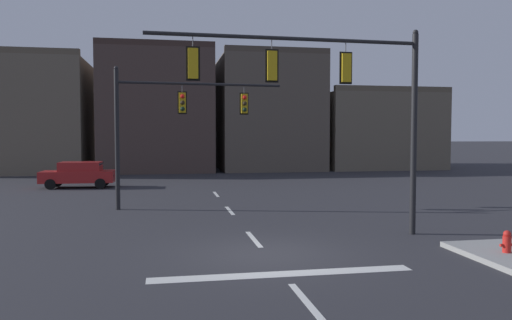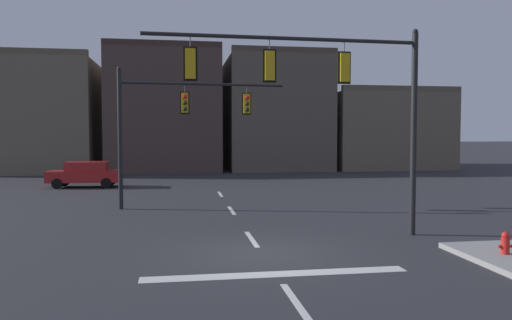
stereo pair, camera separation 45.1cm
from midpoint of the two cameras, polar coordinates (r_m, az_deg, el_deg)
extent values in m
plane|color=#2B2B30|center=(14.00, 0.26, -10.78)|extent=(400.00, 400.00, 0.00)
cube|color=silver|center=(12.11, 2.05, -12.97)|extent=(6.40, 0.50, 0.01)
cube|color=silver|center=(10.25, 4.55, -15.96)|extent=(0.16, 2.40, 0.01)
cube|color=silver|center=(15.92, -1.08, -9.08)|extent=(0.16, 2.40, 0.01)
cube|color=silver|center=(21.77, -3.63, -5.82)|extent=(0.16, 2.40, 0.01)
cube|color=silver|center=(27.68, -5.09, -3.94)|extent=(0.16, 2.40, 0.01)
cylinder|color=black|center=(17.13, 16.99, 2.77)|extent=(0.20, 0.20, 6.61)
cylinder|color=black|center=(15.80, 2.73, 13.80)|extent=(8.72, 0.33, 0.12)
sphere|color=black|center=(17.45, 17.16, 13.85)|extent=(0.18, 0.18, 0.18)
cylinder|color=#56565B|center=(16.34, 9.48, 12.56)|extent=(0.03, 0.03, 0.35)
cube|color=gold|center=(16.25, 9.47, 10.39)|extent=(0.31, 0.25, 0.90)
sphere|color=red|center=(16.41, 9.31, 11.31)|extent=(0.20, 0.20, 0.20)
sphere|color=#2D2314|center=(16.37, 9.30, 10.33)|extent=(0.20, 0.20, 0.20)
sphere|color=black|center=(16.33, 9.29, 9.36)|extent=(0.20, 0.20, 0.20)
cube|color=black|center=(16.23, 9.49, 10.40)|extent=(0.42, 0.04, 1.02)
cylinder|color=#56565B|center=(15.65, 0.97, 13.03)|extent=(0.03, 0.03, 0.35)
cube|color=gold|center=(15.55, 0.97, 10.76)|extent=(0.31, 0.25, 0.90)
sphere|color=red|center=(15.72, 0.86, 11.72)|extent=(0.20, 0.20, 0.20)
sphere|color=#2D2314|center=(15.67, 0.86, 10.70)|extent=(0.20, 0.20, 0.20)
sphere|color=black|center=(15.64, 0.86, 9.68)|extent=(0.20, 0.20, 0.20)
cube|color=black|center=(15.53, 0.98, 10.77)|extent=(0.42, 0.04, 1.02)
cylinder|color=#56565B|center=(15.31, -8.15, 13.23)|extent=(0.03, 0.03, 0.35)
cube|color=gold|center=(15.21, -8.13, 10.91)|extent=(0.31, 0.25, 0.90)
sphere|color=red|center=(15.38, -8.17, 11.88)|extent=(0.20, 0.20, 0.20)
sphere|color=#2D2314|center=(15.34, -8.16, 10.84)|extent=(0.20, 0.20, 0.20)
sphere|color=black|center=(15.30, -8.16, 9.80)|extent=(0.20, 0.20, 0.20)
cube|color=black|center=(15.19, -8.13, 10.92)|extent=(0.42, 0.04, 1.02)
cylinder|color=black|center=(22.66, -16.24, 2.23)|extent=(0.20, 0.20, 6.17)
cylinder|color=black|center=(22.91, -6.91, 8.67)|extent=(7.42, 0.54, 0.12)
sphere|color=black|center=(22.85, -16.35, 10.12)|extent=(0.18, 0.18, 0.18)
cylinder|color=#56565B|center=(22.80, -9.06, 8.09)|extent=(0.03, 0.03, 0.35)
cube|color=gold|center=(22.76, -9.05, 6.52)|extent=(0.31, 0.26, 0.90)
sphere|color=red|center=(22.65, -9.03, 7.25)|extent=(0.20, 0.20, 0.20)
sphere|color=#2D2314|center=(22.63, -9.02, 6.54)|extent=(0.20, 0.20, 0.20)
sphere|color=black|center=(22.61, -9.02, 5.83)|extent=(0.20, 0.20, 0.20)
cube|color=black|center=(22.78, -9.05, 6.52)|extent=(0.42, 0.05, 1.02)
cylinder|color=#56565B|center=(23.21, -1.95, 8.04)|extent=(0.03, 0.03, 0.35)
cube|color=gold|center=(23.16, -1.94, 6.50)|extent=(0.31, 0.26, 0.90)
sphere|color=red|center=(23.05, -1.88, 7.21)|extent=(0.20, 0.20, 0.20)
sphere|color=#2D2314|center=(23.03, -1.88, 6.52)|extent=(0.20, 0.20, 0.20)
sphere|color=black|center=(23.02, -1.88, 5.82)|extent=(0.20, 0.20, 0.20)
cube|color=black|center=(23.18, -1.95, 6.49)|extent=(0.42, 0.05, 1.02)
cube|color=#A81E1E|center=(32.88, -20.14, -1.80)|extent=(4.45, 1.91, 0.70)
cube|color=#A81E1E|center=(32.81, -19.90, -0.70)|extent=(2.50, 1.66, 0.56)
cube|color=#2D3842|center=(32.97, -21.21, -0.74)|extent=(0.29, 1.53, 0.47)
cube|color=#2D3842|center=(32.61, -17.89, -0.72)|extent=(0.26, 1.53, 0.46)
cylinder|color=black|center=(32.41, -22.94, -2.59)|extent=(0.65, 0.24, 0.64)
cylinder|color=black|center=(34.05, -22.25, -2.32)|extent=(0.65, 0.24, 0.64)
cylinder|color=black|center=(31.83, -17.86, -2.60)|extent=(0.65, 0.24, 0.64)
cylinder|color=black|center=(33.50, -17.41, -2.32)|extent=(0.65, 0.24, 0.64)
sphere|color=silver|center=(32.82, -24.08, -1.80)|extent=(0.16, 0.16, 0.16)
sphere|color=silver|center=(33.93, -23.57, -1.64)|extent=(0.16, 0.16, 0.16)
cube|color=maroon|center=(32.52, -16.37, -1.65)|extent=(0.08, 1.37, 0.12)
cylinder|color=red|center=(15.00, 26.12, -8.88)|extent=(0.22, 0.22, 0.55)
cylinder|color=red|center=(15.06, 26.09, -9.91)|extent=(0.30, 0.30, 0.10)
sphere|color=red|center=(14.94, 26.15, -7.66)|extent=(0.20, 0.20, 0.20)
cylinder|color=red|center=(14.91, 25.65, -8.83)|extent=(0.10, 0.08, 0.08)
cylinder|color=red|center=(15.09, 26.58, -8.72)|extent=(0.10, 0.08, 0.08)
cube|color=#665B4C|center=(48.35, -26.01, 4.47)|extent=(12.03, 9.16, 9.70)
cube|color=brown|center=(44.71, -27.66, 11.15)|extent=(12.03, 0.60, 0.50)
cube|color=#473833|center=(47.81, -11.55, 5.28)|extent=(9.86, 11.59, 10.62)
cube|color=#3A2B26|center=(42.94, -11.79, 13.03)|extent=(9.86, 0.60, 0.50)
cube|color=brown|center=(48.02, 0.97, 5.19)|extent=(9.30, 10.18, 10.38)
cube|color=#493F35|center=(43.91, 2.23, 12.53)|extent=(9.30, 0.60, 0.50)
cube|color=#665B4C|center=(51.90, 12.59, 3.19)|extent=(11.23, 11.69, 7.20)
cube|color=brown|center=(47.03, 15.30, 7.88)|extent=(11.23, 0.60, 0.50)
camera|label=1|loc=(0.23, -90.71, -0.04)|focal=34.77mm
camera|label=2|loc=(0.23, 89.29, 0.04)|focal=34.77mm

